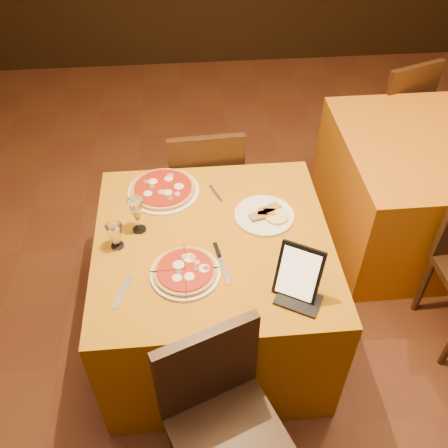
{
  "coord_description": "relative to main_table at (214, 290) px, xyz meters",
  "views": [
    {
      "loc": [
        -0.36,
        -1.46,
        2.4
      ],
      "look_at": [
        -0.22,
        0.13,
        0.86
      ],
      "focal_mm": 40.0,
      "sensor_mm": 36.0,
      "label": 1
    }
  ],
  "objects": [
    {
      "name": "water_glass",
      "position": [
        -0.44,
        -0.01,
        0.44
      ],
      "size": [
        0.08,
        0.08,
        0.13
      ],
      "primitive_type": null,
      "rotation": [
        0.0,
        0.0,
        -0.14
      ],
      "color": "white",
      "rests_on": "main_table"
    },
    {
      "name": "cutlet_dish",
      "position": [
        0.26,
        0.13,
        0.39
      ],
      "size": [
        0.29,
        0.29,
        0.03
      ],
      "rotation": [
        0.0,
        0.0,
        -0.28
      ],
      "color": "white",
      "rests_on": "main_table"
    },
    {
      "name": "floor",
      "position": [
        0.27,
        -0.15,
        -0.38
      ],
      "size": [
        6.0,
        7.0,
        0.01
      ],
      "primitive_type": "cube",
      "color": "#5E2D19",
      "rests_on": "ground"
    },
    {
      "name": "chair_side_far",
      "position": [
        1.37,
        1.47,
        0.08
      ],
      "size": [
        0.5,
        0.5,
        0.91
      ],
      "primitive_type": null,
      "rotation": [
        0.0,
        0.0,
        3.49
      ],
      "color": "black",
      "rests_on": "floor"
    },
    {
      "name": "chair_main_far",
      "position": [
        0.0,
        0.78,
        0.08
      ],
      "size": [
        0.39,
        0.39,
        0.91
      ],
      "primitive_type": null,
      "rotation": [
        0.0,
        0.0,
        3.19
      ],
      "color": "black",
      "rests_on": "floor"
    },
    {
      "name": "main_table",
      "position": [
        0.0,
        0.0,
        0.0
      ],
      "size": [
        1.1,
        1.1,
        0.75
      ],
      "primitive_type": "cube",
      "color": "#B26D0B",
      "rests_on": "floor"
    },
    {
      "name": "pizza_near",
      "position": [
        -0.13,
        -0.21,
        0.39
      ],
      "size": [
        0.31,
        0.31,
        0.03
      ],
      "rotation": [
        0.0,
        0.0,
        -0.04
      ],
      "color": "white",
      "rests_on": "main_table"
    },
    {
      "name": "pizza_far",
      "position": [
        -0.23,
        0.36,
        0.39
      ],
      "size": [
        0.37,
        0.37,
        0.03
      ],
      "rotation": [
        0.0,
        0.0,
        -0.13
      ],
      "color": "white",
      "rests_on": "main_table"
    },
    {
      "name": "knife",
      "position": [
        0.03,
        -0.16,
        0.38
      ],
      "size": [
        0.06,
        0.24,
        0.01
      ],
      "primitive_type": "cube",
      "rotation": [
        0.0,
        0.0,
        1.75
      ],
      "color": "silver",
      "rests_on": "main_table"
    },
    {
      "name": "tablet",
      "position": [
        0.32,
        -0.34,
        0.49
      ],
      "size": [
        0.21,
        0.18,
        0.23
      ],
      "primitive_type": "cube",
      "rotation": [
        -0.35,
        0.0,
        -0.53
      ],
      "color": "black",
      "rests_on": "main_table"
    },
    {
      "name": "wine_glass",
      "position": [
        -0.34,
        0.09,
        0.47
      ],
      "size": [
        0.09,
        0.09,
        0.19
      ],
      "primitive_type": null,
      "rotation": [
        0.0,
        0.0,
        -0.06
      ],
      "color": "#E2E180",
      "rests_on": "main_table"
    },
    {
      "name": "chair_main_near",
      "position": [
        0.0,
        -0.8,
        0.08
      ],
      "size": [
        0.52,
        0.52,
        0.91
      ],
      "primitive_type": null,
      "rotation": [
        0.0,
        0.0,
        0.37
      ],
      "color": "#2E220F",
      "rests_on": "floor"
    },
    {
      "name": "fork_far",
      "position": [
        0.04,
        0.32,
        0.38
      ],
      "size": [
        0.07,
        0.14,
        0.01
      ],
      "primitive_type": "cube",
      "rotation": [
        0.0,
        0.0,
        1.94
      ],
      "color": "#B4B5BB",
      "rests_on": "main_table"
    },
    {
      "name": "side_table",
      "position": [
        1.37,
        0.67,
        0.0
      ],
      "size": [
        1.1,
        1.1,
        0.75
      ],
      "primitive_type": "cube",
      "color": "#C0670C",
      "rests_on": "floor"
    },
    {
      "name": "fork_near",
      "position": [
        -0.4,
        -0.28,
        0.38
      ],
      "size": [
        0.08,
        0.18,
        0.01
      ],
      "primitive_type": "cube",
      "rotation": [
        0.0,
        0.0,
        1.24
      ],
      "color": "silver",
      "rests_on": "main_table"
    }
  ]
}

